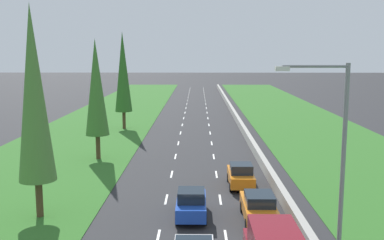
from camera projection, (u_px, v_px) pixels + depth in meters
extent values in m
plane|color=#28282B|center=(196.00, 121.00, 61.43)|extent=(300.00, 300.00, 0.00)
cube|color=#2D6623|center=(105.00, 121.00, 61.59)|extent=(14.00, 140.00, 0.04)
cube|color=#2D6623|center=(300.00, 121.00, 61.24)|extent=(14.00, 140.00, 0.04)
cube|color=#9E9B93|center=(237.00, 118.00, 61.29)|extent=(0.44, 120.00, 0.85)
cube|color=white|center=(158.00, 237.00, 22.90)|extent=(0.14, 2.00, 0.01)
cube|color=white|center=(166.00, 199.00, 28.83)|extent=(0.14, 2.00, 0.01)
cube|color=white|center=(172.00, 174.00, 34.76)|extent=(0.14, 2.00, 0.01)
cube|color=white|center=(175.00, 156.00, 40.69)|extent=(0.14, 2.00, 0.01)
cube|color=white|center=(178.00, 143.00, 46.62)|extent=(0.14, 2.00, 0.01)
cube|color=white|center=(181.00, 133.00, 52.56)|extent=(0.14, 2.00, 0.01)
cube|color=white|center=(182.00, 125.00, 58.49)|extent=(0.14, 2.00, 0.01)
cube|color=white|center=(184.00, 118.00, 64.42)|extent=(0.14, 2.00, 0.01)
cube|color=white|center=(185.00, 113.00, 70.35)|extent=(0.14, 2.00, 0.01)
cube|color=white|center=(186.00, 108.00, 76.28)|extent=(0.14, 2.00, 0.01)
cube|color=white|center=(187.00, 104.00, 82.21)|extent=(0.14, 2.00, 0.01)
cube|color=white|center=(188.00, 100.00, 88.14)|extent=(0.14, 2.00, 0.01)
cube|color=white|center=(188.00, 97.00, 94.07)|extent=(0.14, 2.00, 0.01)
cube|color=white|center=(189.00, 95.00, 100.00)|extent=(0.14, 2.00, 0.01)
cube|color=white|center=(189.00, 92.00, 105.94)|extent=(0.14, 2.00, 0.01)
cube|color=white|center=(190.00, 90.00, 111.87)|extent=(0.14, 2.00, 0.01)
cube|color=white|center=(190.00, 88.00, 117.80)|extent=(0.14, 2.00, 0.01)
cube|color=white|center=(226.00, 238.00, 22.85)|extent=(0.14, 2.00, 0.01)
cube|color=white|center=(220.00, 200.00, 28.79)|extent=(0.14, 2.00, 0.01)
cube|color=white|center=(216.00, 174.00, 34.72)|extent=(0.14, 2.00, 0.01)
cube|color=white|center=(214.00, 157.00, 40.65)|extent=(0.14, 2.00, 0.01)
cube|color=white|center=(212.00, 143.00, 46.58)|extent=(0.14, 2.00, 0.01)
cube|color=white|center=(210.00, 133.00, 52.51)|extent=(0.14, 2.00, 0.01)
cube|color=white|center=(209.00, 125.00, 58.44)|extent=(0.14, 2.00, 0.01)
cube|color=white|center=(208.00, 118.00, 64.37)|extent=(0.14, 2.00, 0.01)
cube|color=white|center=(207.00, 113.00, 70.30)|extent=(0.14, 2.00, 0.01)
cube|color=white|center=(206.00, 108.00, 76.23)|extent=(0.14, 2.00, 0.01)
cube|color=white|center=(206.00, 104.00, 82.17)|extent=(0.14, 2.00, 0.01)
cube|color=white|center=(205.00, 100.00, 88.10)|extent=(0.14, 2.00, 0.01)
cube|color=white|center=(205.00, 97.00, 94.03)|extent=(0.14, 2.00, 0.01)
cube|color=white|center=(204.00, 95.00, 99.96)|extent=(0.14, 2.00, 0.01)
cube|color=white|center=(204.00, 92.00, 105.89)|extent=(0.14, 2.00, 0.01)
cube|color=white|center=(204.00, 90.00, 111.82)|extent=(0.14, 2.00, 0.01)
cube|color=white|center=(203.00, 88.00, 117.75)|extent=(0.14, 2.00, 0.01)
cube|color=orange|center=(259.00, 209.00, 25.07)|extent=(1.76, 4.50, 0.72)
cube|color=#19232D|center=(260.00, 199.00, 24.82)|extent=(1.56, 1.90, 0.60)
cylinder|color=black|center=(242.00, 207.00, 26.51)|extent=(0.22, 0.64, 0.64)
cylinder|color=black|center=(269.00, 207.00, 26.49)|extent=(0.22, 0.64, 0.64)
cylinder|color=black|center=(247.00, 225.00, 23.75)|extent=(0.22, 0.64, 0.64)
cylinder|color=black|center=(277.00, 225.00, 23.73)|extent=(0.22, 0.64, 0.64)
cube|color=orange|center=(241.00, 177.00, 31.53)|extent=(1.68, 3.90, 0.76)
cube|color=#19232D|center=(241.00, 168.00, 31.12)|extent=(1.52, 1.60, 0.64)
cylinder|color=black|center=(229.00, 177.00, 32.79)|extent=(0.22, 0.64, 0.64)
cylinder|color=black|center=(249.00, 177.00, 32.77)|extent=(0.22, 0.64, 0.64)
cylinder|color=black|center=(231.00, 187.00, 30.40)|extent=(0.22, 0.64, 0.64)
cylinder|color=black|center=(253.00, 187.00, 30.38)|extent=(0.22, 0.64, 0.64)
cube|color=#1E47B7|center=(191.00, 205.00, 25.64)|extent=(1.68, 3.90, 0.76)
cube|color=#19232D|center=(191.00, 195.00, 25.24)|extent=(1.52, 1.60, 0.64)
cylinder|color=black|center=(179.00, 205.00, 26.90)|extent=(0.22, 0.64, 0.64)
cylinder|color=black|center=(204.00, 205.00, 26.88)|extent=(0.22, 0.64, 0.64)
cylinder|color=black|center=(177.00, 219.00, 24.51)|extent=(0.22, 0.64, 0.64)
cylinder|color=black|center=(205.00, 220.00, 24.49)|extent=(0.22, 0.64, 0.64)
cylinder|color=#4C3823|center=(39.00, 199.00, 25.62)|extent=(0.40, 0.40, 2.20)
cone|color=#4C7F38|center=(34.00, 94.00, 24.70)|extent=(2.10, 2.10, 9.95)
cylinder|color=#4C3823|center=(98.00, 147.00, 39.60)|extent=(0.40, 0.40, 2.20)
cone|color=#3D752D|center=(96.00, 87.00, 38.80)|extent=(2.07, 2.07, 8.46)
cylinder|color=#4C3823|center=(124.00, 120.00, 55.31)|extent=(0.40, 0.40, 2.20)
cone|color=#2D6623|center=(123.00, 72.00, 54.41)|extent=(2.10, 2.10, 9.78)
cylinder|color=gray|center=(343.00, 166.00, 19.59)|extent=(0.20, 0.20, 9.00)
cylinder|color=gray|center=(315.00, 66.00, 18.95)|extent=(2.80, 0.12, 0.12)
cube|color=silver|center=(282.00, 69.00, 18.98)|extent=(0.60, 0.28, 0.20)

